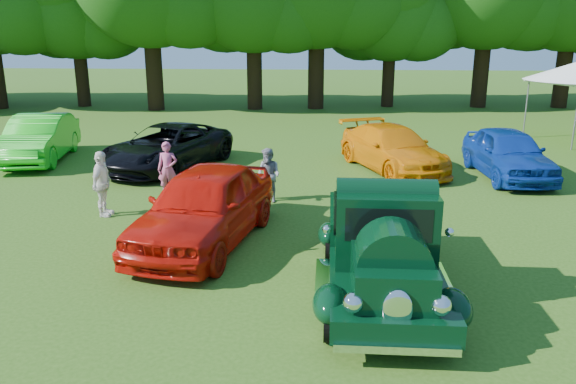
# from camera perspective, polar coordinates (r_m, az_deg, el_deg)

# --- Properties ---
(ground) EXTENTS (120.00, 120.00, 0.00)m
(ground) POSITION_cam_1_polar(r_m,az_deg,el_deg) (10.95, 0.30, -8.04)
(ground) COLOR #2D5113
(ground) RESTS_ON ground
(hero_pickup) EXTENTS (2.33, 5.00, 1.95)m
(hero_pickup) POSITION_cam_1_polar(r_m,az_deg,el_deg) (9.93, 9.53, -5.57)
(hero_pickup) COLOR black
(hero_pickup) RESTS_ON ground
(red_convertible) EXTENTS (2.86, 5.23, 1.69)m
(red_convertible) POSITION_cam_1_polar(r_m,az_deg,el_deg) (12.23, -8.47, -1.39)
(red_convertible) COLOR #BE1108
(red_convertible) RESTS_ON ground
(back_car_lime) EXTENTS (2.60, 5.14, 1.62)m
(back_car_lime) POSITION_cam_1_polar(r_m,az_deg,el_deg) (21.85, -23.97, 4.99)
(back_car_lime) COLOR #1CD01B
(back_car_lime) RESTS_ON ground
(back_car_black) EXTENTS (4.08, 5.79, 1.47)m
(back_car_black) POSITION_cam_1_polar(r_m,az_deg,el_deg) (19.31, -12.19, 4.50)
(back_car_black) COLOR black
(back_car_black) RESTS_ON ground
(back_car_orange) EXTENTS (3.83, 5.39, 1.45)m
(back_car_orange) POSITION_cam_1_polar(r_m,az_deg,el_deg) (19.00, 10.55, 4.38)
(back_car_orange) COLOR orange
(back_car_orange) RESTS_ON ground
(back_car_blue) EXTENTS (2.16, 4.68, 1.55)m
(back_car_blue) POSITION_cam_1_polar(r_m,az_deg,el_deg) (19.01, 21.44, 3.70)
(back_car_blue) COLOR navy
(back_car_blue) RESTS_ON ground
(spectator_pink) EXTENTS (0.58, 0.40, 1.53)m
(spectator_pink) POSITION_cam_1_polar(r_m,az_deg,el_deg) (16.01, -12.12, 2.29)
(spectator_pink) COLOR #BA4C78
(spectator_pink) RESTS_ON ground
(spectator_grey) EXTENTS (0.90, 0.85, 1.47)m
(spectator_grey) POSITION_cam_1_polar(r_m,az_deg,el_deg) (15.11, -1.98, 1.70)
(spectator_grey) COLOR gray
(spectator_grey) RESTS_ON ground
(spectator_white) EXTENTS (0.41, 0.97, 1.65)m
(spectator_white) POSITION_cam_1_polar(r_m,az_deg,el_deg) (14.63, -18.37, 0.77)
(spectator_white) COLOR silver
(spectator_white) RESTS_ON ground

